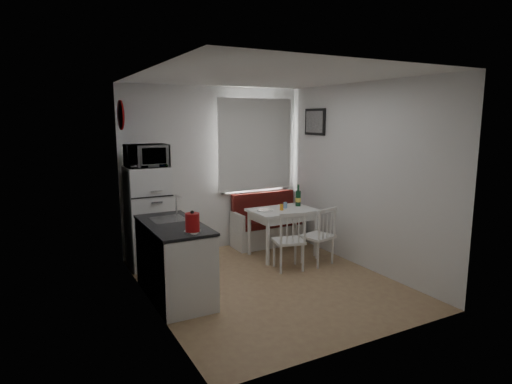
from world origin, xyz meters
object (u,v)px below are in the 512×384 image
at_px(dining_table, 283,215).
at_px(wine_bottle, 298,195).
at_px(kettle, 192,223).
at_px(chair_left, 292,235).
at_px(chair_right, 321,230).
at_px(bench, 267,228).
at_px(microwave, 146,156).
at_px(fridge, 148,217).
at_px(kitchen_counter, 174,260).

xyz_separation_m(dining_table, wine_bottle, (0.35, 0.10, 0.25)).
bearing_deg(kettle, chair_left, 20.20).
bearing_deg(chair_right, kettle, -177.61).
xyz_separation_m(bench, microwave, (-2.02, -0.16, 1.31)).
bearing_deg(chair_left, dining_table, 81.89).
bearing_deg(dining_table, chair_right, -70.05).
relative_size(chair_right, wine_bottle, 1.38).
distance_m(fridge, wine_bottle, 2.33).
relative_size(chair_left, microwave, 0.83).
height_order(chair_left, chair_right, same).
relative_size(kitchen_counter, bench, 1.09).
bearing_deg(microwave, wine_bottle, -9.07).
relative_size(kitchen_counter, fridge, 0.92).
xyz_separation_m(bench, kettle, (-1.99, -1.89, 0.73)).
height_order(microwave, kettle, microwave).
relative_size(chair_right, fridge, 0.33).
height_order(kitchen_counter, bench, kitchen_counter).
distance_m(bench, chair_right, 1.31).
xyz_separation_m(chair_left, wine_bottle, (0.60, 0.76, 0.38)).
xyz_separation_m(kitchen_counter, fridge, (0.02, 1.24, 0.26)).
relative_size(bench, chair_left, 2.57).
distance_m(kitchen_counter, chair_right, 2.20).
relative_size(chair_left, chair_right, 0.99).
distance_m(dining_table, fridge, 2.00).
bearing_deg(wine_bottle, fridge, 169.71).
bearing_deg(microwave, chair_left, -33.69).
relative_size(chair_left, wine_bottle, 1.37).
height_order(dining_table, chair_right, chair_right).
height_order(microwave, wine_bottle, microwave).
bearing_deg(wine_bottle, kettle, -148.78).
distance_m(microwave, wine_bottle, 2.41).
relative_size(dining_table, chair_right, 2.07).
distance_m(chair_left, fridge, 2.06).
bearing_deg(bench, chair_left, -104.67).
xyz_separation_m(bench, dining_table, (-0.09, -0.62, 0.36)).
height_order(chair_right, kettle, kettle).
bearing_deg(kettle, microwave, 90.99).
distance_m(kitchen_counter, microwave, 1.65).
relative_size(microwave, wine_bottle, 1.64).
distance_m(kitchen_counter, fridge, 1.27).
height_order(dining_table, kettle, kettle).
distance_m(chair_right, wine_bottle, 0.85).
distance_m(bench, wine_bottle, 0.85).
bearing_deg(microwave, fridge, 90.00).
height_order(kitchen_counter, chair_left, kitchen_counter).
bearing_deg(kettle, chair_right, 15.77).
bearing_deg(fridge, wine_bottle, -10.29).
distance_m(dining_table, microwave, 2.20).
bearing_deg(wine_bottle, microwave, 170.93).
height_order(chair_left, microwave, microwave).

